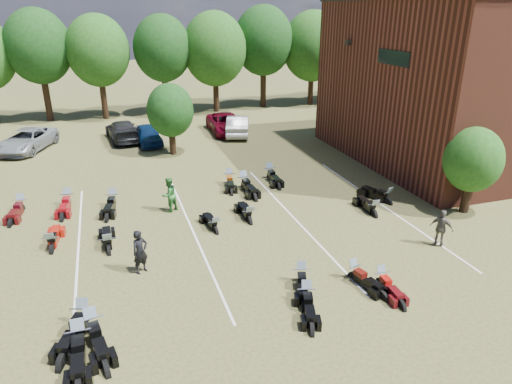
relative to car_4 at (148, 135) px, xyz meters
name	(u,v)px	position (x,y,z in m)	size (l,w,h in m)	color
ground	(277,253)	(3.38, -18.54, -0.72)	(160.00, 160.00, 0.00)	brown
car_2	(27,140)	(-8.45, 1.05, 0.04)	(2.53, 5.49, 1.53)	gray
car_3	(123,130)	(-1.75, 1.77, 0.04)	(2.13, 5.25, 1.52)	black
car_4	(148,135)	(0.00, 0.00, 0.00)	(1.70, 4.23, 1.44)	#0B2550
car_5	(238,125)	(7.17, 0.45, 0.08)	(1.70, 4.87, 1.61)	#A2A39F
car_6	(226,124)	(6.46, 1.43, 0.04)	(2.53, 5.49, 1.52)	#620519
car_7	(337,115)	(16.76, 1.73, 0.00)	(2.03, 5.00, 1.45)	#323236
person_black	(140,252)	(-2.18, -18.23, 0.17)	(0.65, 0.42, 1.78)	black
person_green	(169,195)	(-0.28, -12.81, 0.18)	(0.87, 0.68, 1.80)	#296F2A
person_grey	(441,228)	(10.30, -20.11, 0.11)	(0.98, 0.41, 1.67)	#59544C
motorcycle_0	(84,326)	(-4.29, -20.99, -0.72)	(0.78, 2.46, 1.37)	black
motorcycle_1	(81,349)	(-4.36, -22.08, -0.72)	(0.78, 2.46, 1.37)	black
motorcycle_2	(94,336)	(-3.99, -21.59, -0.72)	(0.78, 2.44, 1.36)	black
motorcycle_3	(301,283)	(3.43, -20.89, -0.72)	(0.68, 2.13, 1.19)	black
motorcycle_4	(306,303)	(3.09, -22.12, -0.72)	(0.68, 2.14, 1.19)	black
motorcycle_5	(354,279)	(5.44, -21.31, -0.72)	(0.66, 2.06, 1.15)	black
motorcycle_6	(380,285)	(6.19, -21.99, -0.72)	(0.63, 1.99, 1.11)	#480A0E
motorcycle_7	(53,251)	(-5.65, -15.36, -0.72)	(0.74, 2.32, 1.29)	#9F170B
motorcycle_9	(109,252)	(-3.36, -16.23, -0.72)	(0.74, 2.32, 1.29)	black
motorcycle_10	(250,223)	(3.15, -15.36, -0.72)	(0.72, 2.25, 1.25)	black
motorcycle_11	(215,232)	(1.35, -15.84, -0.72)	(0.65, 2.03, 1.13)	black
motorcycle_12	(373,216)	(9.24, -16.57, -0.72)	(0.73, 2.29, 1.28)	black
motorcycle_13	(387,203)	(10.74, -15.44, -0.72)	(0.75, 2.36, 1.32)	black
motorcycle_14	(22,211)	(-7.44, -10.47, -0.72)	(0.73, 2.31, 1.29)	#41090B
motorcycle_15	(69,206)	(-5.22, -10.48, -0.72)	(0.76, 2.39, 1.33)	maroon
motorcycle_16	(114,206)	(-2.99, -11.25, -0.72)	(0.76, 2.40, 1.34)	black
motorcycle_17	(229,184)	(3.59, -10.01, -0.72)	(0.72, 2.27, 1.27)	black
motorcycle_18	(244,188)	(4.22, -10.96, -0.72)	(0.80, 2.52, 1.41)	black
motorcycle_19	(270,178)	(6.15, -9.93, -0.72)	(0.77, 2.41, 1.34)	black
tree_line	(157,46)	(2.38, 10.46, 5.59)	(56.00, 6.00, 9.79)	black
young_tree_near_building	(473,160)	(13.88, -17.54, 2.03)	(2.80, 2.80, 4.16)	black
young_tree_midfield	(170,110)	(1.38, -3.04, 2.37)	(3.20, 3.20, 4.70)	black
parking_lines	(194,232)	(0.38, -15.54, -0.72)	(20.10, 14.00, 0.01)	silver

